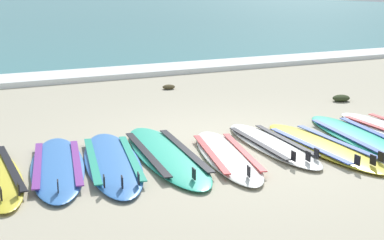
{
  "coord_description": "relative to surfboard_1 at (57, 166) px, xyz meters",
  "views": [
    {
      "loc": [
        -3.6,
        -5.54,
        1.95
      ],
      "look_at": [
        -0.43,
        0.65,
        0.25
      ],
      "focal_mm": 52.37,
      "sensor_mm": 36.0,
      "label": 1
    }
  ],
  "objects": [
    {
      "name": "surfboard_6",
      "position": [
        3.05,
        -0.71,
        0.0
      ],
      "size": [
        0.75,
        2.34,
        0.18
      ],
      "color": "yellow",
      "rests_on": "ground"
    },
    {
      "name": "surfboard_7",
      "position": [
        3.75,
        -0.63,
        0.0
      ],
      "size": [
        1.1,
        2.51,
        0.18
      ],
      "color": "#2DB793",
      "rests_on": "ground"
    },
    {
      "name": "surfboard_4",
      "position": [
        1.82,
        -0.5,
        0.0
      ],
      "size": [
        1.09,
        2.21,
        0.18
      ],
      "color": "silver",
      "rests_on": "ground"
    },
    {
      "name": "seaweed_clump_near_shoreline",
      "position": [
        5.18,
        1.36,
        0.02
      ],
      "size": [
        0.31,
        0.25,
        0.11
      ],
      "primitive_type": "ellipsoid",
      "color": "#2D381E",
      "rests_on": "ground"
    },
    {
      "name": "wave_foam_strip",
      "position": [
        2.28,
        5.74,
        0.02
      ],
      "size": [
        80.0,
        1.16,
        0.11
      ],
      "primitive_type": "cube",
      "color": "white",
      "rests_on": "ground"
    },
    {
      "name": "surfboard_3",
      "position": [
        1.22,
        -0.14,
        -0.0
      ],
      "size": [
        0.99,
        2.6,
        0.18
      ],
      "color": "#2DB793",
      "rests_on": "ground"
    },
    {
      "name": "surfboard_1",
      "position": [
        0.0,
        0.0,
        0.0
      ],
      "size": [
        1.08,
        2.34,
        0.18
      ],
      "color": "#3875CC",
      "rests_on": "ground"
    },
    {
      "name": "surfboard_2",
      "position": [
        0.58,
        -0.12,
        0.0
      ],
      "size": [
        1.13,
        2.47,
        0.18
      ],
      "color": "#3875CC",
      "rests_on": "ground"
    },
    {
      "name": "surfboard_5",
      "position": [
        2.54,
        -0.36,
        0.0
      ],
      "size": [
        0.77,
        2.16,
        0.18
      ],
      "color": "white",
      "rests_on": "ground"
    },
    {
      "name": "ground_plane",
      "position": [
        2.28,
        -0.24,
        -0.04
      ],
      "size": [
        80.0,
        80.0,
        0.0
      ],
      "primitive_type": "plane",
      "color": "#B7AD93"
    },
    {
      "name": "seaweed_clump_mid_sand",
      "position": [
        3.04,
        3.71,
        0.01
      ],
      "size": [
        0.24,
        0.2,
        0.09
      ],
      "primitive_type": "ellipsoid",
      "color": "#4C4228",
      "rests_on": "ground"
    }
  ]
}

